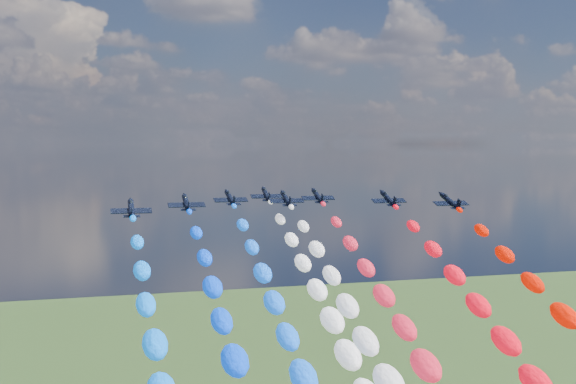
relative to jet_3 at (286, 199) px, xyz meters
name	(u,v)px	position (x,y,z in m)	size (l,w,h in m)	color
jet_0	(131,209)	(-35.78, -16.65, 0.00)	(7.78, 10.44, 2.30)	black
jet_1	(186,203)	(-23.51, -5.42, 0.00)	(7.78, 10.44, 2.30)	black
jet_2	(230,198)	(-11.70, 6.01, 0.00)	(7.78, 10.44, 2.30)	black
jet_3	(286,199)	(0.00, 0.00, 0.00)	(7.78, 10.44, 2.30)	black
jet_4	(266,195)	(-0.73, 15.47, 0.00)	(7.78, 10.44, 2.30)	black
jet_5	(318,196)	(9.62, 6.36, 0.00)	(7.78, 10.44, 2.30)	black
jet_6	(388,199)	(22.36, -6.27, 0.00)	(7.78, 10.44, 2.30)	black
jet_7	(450,201)	(32.22, -16.94, 0.00)	(7.78, 10.44, 2.30)	black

